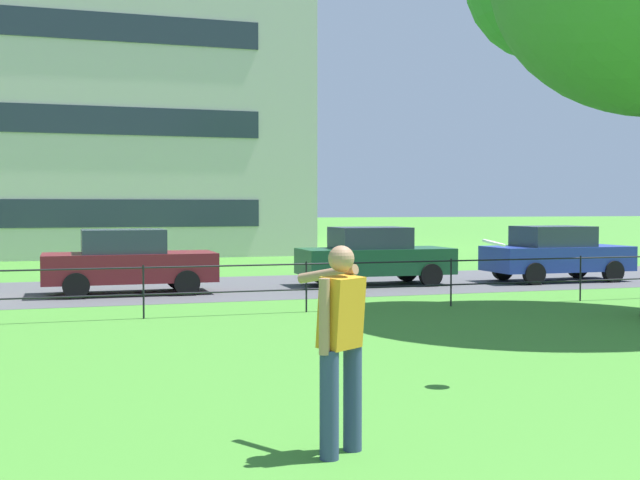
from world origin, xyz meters
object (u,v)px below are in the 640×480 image
at_px(car_dark_green_left, 374,256).
at_px(car_blue_far_right, 556,253).
at_px(frisbee, 494,243).
at_px(car_maroon_center, 128,261).
at_px(person_thrower, 340,342).

height_order(car_dark_green_left, car_blue_far_right, same).
relative_size(frisbee, car_blue_far_right, 0.09).
xyz_separation_m(car_dark_green_left, car_blue_far_right, (5.26, -0.47, 0.00)).
relative_size(car_maroon_center, car_blue_far_right, 1.00).
xyz_separation_m(car_maroon_center, car_blue_far_right, (11.63, -0.18, 0.00)).
distance_m(car_maroon_center, car_dark_green_left, 6.38).
distance_m(person_thrower, car_maroon_center, 13.45).
bearing_deg(car_dark_green_left, car_blue_far_right, -5.12).
distance_m(car_maroon_center, car_blue_far_right, 11.63).
xyz_separation_m(person_thrower, car_dark_green_left, (5.65, 13.71, -0.17)).
xyz_separation_m(frisbee, car_maroon_center, (-3.31, 11.41, -0.88)).
height_order(frisbee, car_dark_green_left, frisbee).
relative_size(person_thrower, car_dark_green_left, 0.44).
relative_size(car_maroon_center, car_dark_green_left, 0.99).
bearing_deg(car_maroon_center, person_thrower, -86.90).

